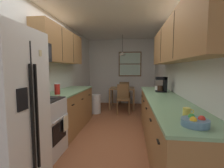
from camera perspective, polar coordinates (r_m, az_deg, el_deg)
ground_plane at (r=4.07m, az=0.64°, el=-14.55°), size 12.00×12.00×0.00m
wall_left at (r=4.20m, az=-17.99°, el=3.58°), size 0.10×9.00×2.55m
wall_right at (r=3.91m, az=20.74°, el=3.38°), size 0.10×9.00×2.55m
wall_back at (r=6.47m, az=3.34°, el=4.38°), size 4.40×0.10×2.55m
ceiling_slab at (r=4.01m, az=0.68°, el=22.81°), size 4.40×9.00×0.08m
refrigerator at (r=2.16m, az=-33.85°, el=-8.30°), size 0.70×0.74×1.82m
stove_range at (r=2.85m, az=-24.19°, el=-13.89°), size 0.66×0.64×1.10m
microwave_over_range at (r=2.77m, az=-27.19°, el=10.36°), size 0.39×0.62×0.31m
counter_left at (r=3.90m, az=-14.78°, el=-8.69°), size 0.64×1.80×0.90m
upper_cabinets_left at (r=3.83m, az=-17.59°, el=12.60°), size 0.33×1.88×0.72m
counter_right at (r=3.01m, az=18.09°, el=-13.03°), size 0.64×3.26×0.90m
upper_cabinets_right at (r=2.88m, az=21.94°, el=14.03°), size 0.33×2.94×0.68m
dining_table at (r=5.62m, az=3.67°, el=-2.66°), size 0.85×0.74×0.73m
dining_chair_near at (r=5.07m, az=3.95°, el=-4.72°), size 0.44×0.44×0.90m
dining_chair_far at (r=6.20m, az=4.47°, el=-2.86°), size 0.42×0.42×0.90m
pendant_light at (r=5.59m, az=3.76°, el=10.80°), size 0.25×0.25×0.69m
back_window at (r=6.38m, az=6.41°, el=7.07°), size 0.88×0.05×0.96m
trash_bin at (r=5.10m, az=-5.89°, el=-7.03°), size 0.32×0.32×0.59m
storage_canister at (r=3.27m, az=-18.95°, el=-1.60°), size 0.11×0.11×0.21m
dish_towel at (r=2.82m, az=-16.12°, el=-13.23°), size 0.02×0.16×0.24m
coffee_maker at (r=3.56m, az=17.60°, el=-0.03°), size 0.22×0.18×0.32m
mug_by_coffeemaker at (r=3.83m, az=15.71°, el=-1.46°), size 0.12×0.09×0.09m
mug_spare at (r=1.87m, az=25.10°, el=-8.94°), size 0.11×0.08×0.09m
fruit_bowl at (r=1.58m, az=27.48°, el=-11.79°), size 0.23×0.23×0.09m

